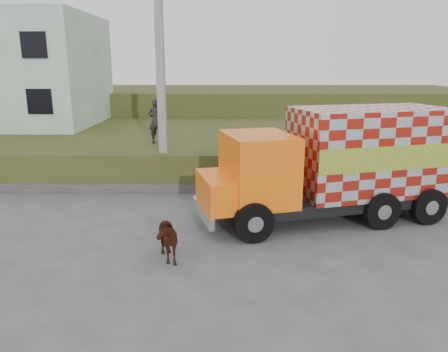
{
  "coord_description": "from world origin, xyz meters",
  "views": [
    {
      "loc": [
        1.48,
        -12.06,
        4.86
      ],
      "look_at": [
        1.38,
        1.72,
        1.3
      ],
      "focal_mm": 35.0,
      "sensor_mm": 36.0,
      "label": 1
    }
  ],
  "objects_px": {
    "cargo_truck": "(338,163)",
    "pedestrian": "(156,121)",
    "cow": "(164,237)",
    "utility_pole": "(161,85)"
  },
  "relations": [
    {
      "from": "utility_pole",
      "to": "cow",
      "type": "height_order",
      "value": "utility_pole"
    },
    {
      "from": "cargo_truck",
      "to": "cow",
      "type": "bearing_deg",
      "value": -163.49
    },
    {
      "from": "cow",
      "to": "pedestrian",
      "type": "distance_m",
      "value": 8.75
    },
    {
      "from": "cargo_truck",
      "to": "pedestrian",
      "type": "bearing_deg",
      "value": 126.12
    },
    {
      "from": "cow",
      "to": "pedestrian",
      "type": "xyz_separation_m",
      "value": [
        -1.44,
        8.43,
        1.87
      ]
    },
    {
      "from": "cargo_truck",
      "to": "cow",
      "type": "distance_m",
      "value": 6.12
    },
    {
      "from": "cow",
      "to": "pedestrian",
      "type": "bearing_deg",
      "value": 77.43
    },
    {
      "from": "cow",
      "to": "pedestrian",
      "type": "height_order",
      "value": "pedestrian"
    },
    {
      "from": "utility_pole",
      "to": "pedestrian",
      "type": "bearing_deg",
      "value": 105.4
    },
    {
      "from": "pedestrian",
      "to": "utility_pole",
      "type": "bearing_deg",
      "value": 108.42
    }
  ]
}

